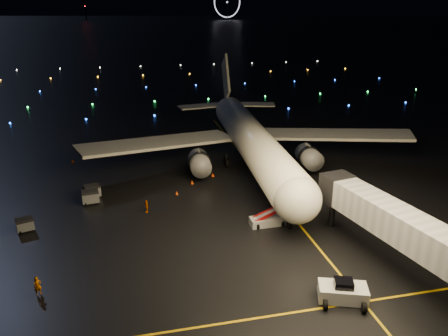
{
  "coord_description": "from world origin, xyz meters",
  "views": [
    {
      "loc": [
        -6.68,
        -37.95,
        24.22
      ],
      "look_at": [
        4.6,
        12.0,
        5.0
      ],
      "focal_mm": 35.0,
      "sensor_mm": 36.0,
      "label": 1
    }
  ],
  "objects_px": {
    "baggage_cart_0": "(92,191)",
    "baggage_cart_2": "(25,225)",
    "airliner": "(248,117)",
    "crew_c": "(147,206)",
    "belt_loader": "(268,213)",
    "crew_a": "(38,286)",
    "pushback_tug": "(343,290)",
    "baggage_cart_1": "(90,197)"
  },
  "relations": [
    {
      "from": "airliner",
      "to": "baggage_cart_0",
      "type": "bearing_deg",
      "value": -155.71
    },
    {
      "from": "baggage_cart_0",
      "to": "belt_loader",
      "type": "bearing_deg",
      "value": -49.91
    },
    {
      "from": "airliner",
      "to": "baggage_cart_0",
      "type": "relative_size",
      "value": 26.16
    },
    {
      "from": "crew_c",
      "to": "crew_a",
      "type": "bearing_deg",
      "value": -51.65
    },
    {
      "from": "pushback_tug",
      "to": "baggage_cart_1",
      "type": "relative_size",
      "value": 1.99
    },
    {
      "from": "belt_loader",
      "to": "crew_a",
      "type": "distance_m",
      "value": 25.36
    },
    {
      "from": "airliner",
      "to": "baggage_cart_1",
      "type": "bearing_deg",
      "value": -151.97
    },
    {
      "from": "belt_loader",
      "to": "baggage_cart_1",
      "type": "distance_m",
      "value": 23.24
    },
    {
      "from": "belt_loader",
      "to": "crew_c",
      "type": "height_order",
      "value": "belt_loader"
    },
    {
      "from": "baggage_cart_0",
      "to": "baggage_cart_1",
      "type": "xyz_separation_m",
      "value": [
        -0.09,
        -1.89,
        0.02
      ]
    },
    {
      "from": "airliner",
      "to": "baggage_cart_2",
      "type": "bearing_deg",
      "value": -147.61
    },
    {
      "from": "belt_loader",
      "to": "baggage_cart_1",
      "type": "height_order",
      "value": "belt_loader"
    },
    {
      "from": "baggage_cart_0",
      "to": "baggage_cart_1",
      "type": "height_order",
      "value": "baggage_cart_1"
    },
    {
      "from": "pushback_tug",
      "to": "baggage_cart_0",
      "type": "xyz_separation_m",
      "value": [
        -22.51,
        27.3,
        -0.13
      ]
    },
    {
      "from": "crew_c",
      "to": "baggage_cart_1",
      "type": "relative_size",
      "value": 0.77
    },
    {
      "from": "crew_a",
      "to": "baggage_cart_1",
      "type": "xyz_separation_m",
      "value": [
        3.42,
        18.8,
        -0.02
      ]
    },
    {
      "from": "crew_c",
      "to": "baggage_cart_2",
      "type": "bearing_deg",
      "value": -98.67
    },
    {
      "from": "baggage_cart_0",
      "to": "baggage_cart_2",
      "type": "relative_size",
      "value": 1.12
    },
    {
      "from": "baggage_cart_0",
      "to": "crew_c",
      "type": "bearing_deg",
      "value": -60.27
    },
    {
      "from": "crew_a",
      "to": "crew_c",
      "type": "xyz_separation_m",
      "value": [
        10.36,
        14.54,
        -0.1
      ]
    },
    {
      "from": "crew_c",
      "to": "pushback_tug",
      "type": "bearing_deg",
      "value": 20.33
    },
    {
      "from": "crew_a",
      "to": "baggage_cart_0",
      "type": "xyz_separation_m",
      "value": [
        3.51,
        20.68,
        -0.04
      ]
    },
    {
      "from": "pushback_tug",
      "to": "belt_loader",
      "type": "distance_m",
      "value": 14.85
    },
    {
      "from": "belt_loader",
      "to": "crew_a",
      "type": "bearing_deg",
      "value": -162.53
    },
    {
      "from": "airliner",
      "to": "baggage_cart_1",
      "type": "xyz_separation_m",
      "value": [
        -24.13,
        -11.01,
        -6.66
      ]
    },
    {
      "from": "airliner",
      "to": "belt_loader",
      "type": "bearing_deg",
      "value": -95.71
    },
    {
      "from": "pushback_tug",
      "to": "crew_c",
      "type": "distance_m",
      "value": 26.32
    },
    {
      "from": "crew_a",
      "to": "baggage_cart_0",
      "type": "distance_m",
      "value": 20.98
    },
    {
      "from": "belt_loader",
      "to": "baggage_cart_2",
      "type": "bearing_deg",
      "value": 169.28
    },
    {
      "from": "crew_c",
      "to": "baggage_cart_2",
      "type": "relative_size",
      "value": 0.89
    },
    {
      "from": "crew_a",
      "to": "baggage_cart_2",
      "type": "relative_size",
      "value": 1.0
    },
    {
      "from": "airliner",
      "to": "pushback_tug",
      "type": "distance_m",
      "value": 37.05
    },
    {
      "from": "crew_a",
      "to": "baggage_cart_2",
      "type": "xyz_separation_m",
      "value": [
        -3.41,
        12.72,
        -0.13
      ]
    },
    {
      "from": "crew_c",
      "to": "baggage_cart_0",
      "type": "distance_m",
      "value": 9.2
    },
    {
      "from": "airliner",
      "to": "baggage_cart_1",
      "type": "relative_size",
      "value": 25.54
    },
    {
      "from": "baggage_cart_0",
      "to": "airliner",
      "type": "bearing_deg",
      "value": 2.42
    },
    {
      "from": "pushback_tug",
      "to": "belt_loader",
      "type": "height_order",
      "value": "belt_loader"
    },
    {
      "from": "crew_c",
      "to": "baggage_cart_2",
      "type": "distance_m",
      "value": 13.89
    },
    {
      "from": "airliner",
      "to": "pushback_tug",
      "type": "relative_size",
      "value": 12.8
    },
    {
      "from": "airliner",
      "to": "pushback_tug",
      "type": "height_order",
      "value": "airliner"
    },
    {
      "from": "pushback_tug",
      "to": "baggage_cart_1",
      "type": "distance_m",
      "value": 34.01
    },
    {
      "from": "crew_c",
      "to": "baggage_cart_0",
      "type": "height_order",
      "value": "baggage_cart_0"
    }
  ]
}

